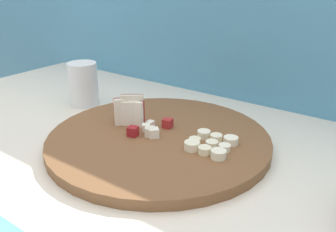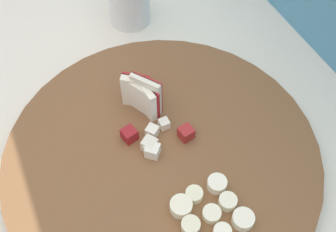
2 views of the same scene
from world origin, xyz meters
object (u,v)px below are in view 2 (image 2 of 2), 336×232
object	(u,v)px
cutting_board	(162,155)
apple_wedge_fan	(144,95)
banana_slice_rows	(209,214)
apple_dice_pile	(154,139)

from	to	relation	value
cutting_board	apple_wedge_fan	xyz separation A→B (m)	(-0.08, 0.01, 0.04)
cutting_board	banana_slice_rows	world-z (taller)	banana_slice_rows
apple_wedge_fan	apple_dice_pile	world-z (taller)	apple_wedge_fan
cutting_board	apple_dice_pile	bearing A→B (deg)	-169.24
cutting_board	apple_wedge_fan	bearing A→B (deg)	174.30
apple_dice_pile	banana_slice_rows	xyz separation A→B (m)	(0.13, 0.02, -0.00)
cutting_board	apple_wedge_fan	size ratio (longest dim) A/B	6.72
cutting_board	banana_slice_rows	xyz separation A→B (m)	(0.11, 0.01, 0.02)
apple_dice_pile	banana_slice_rows	world-z (taller)	apple_dice_pile
banana_slice_rows	apple_wedge_fan	bearing A→B (deg)	-178.03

